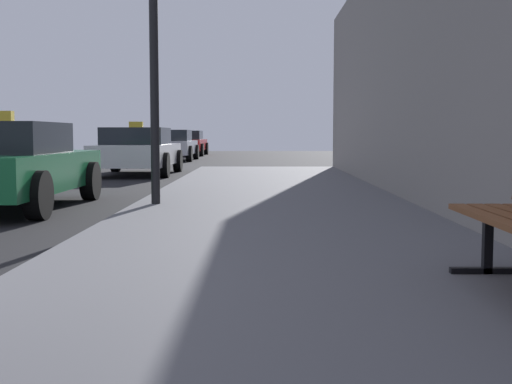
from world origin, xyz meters
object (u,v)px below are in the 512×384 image
at_px(car_green, 6,165).
at_px(car_silver, 171,145).
at_px(car_red, 187,143).
at_px(car_white, 138,151).

xyz_separation_m(car_green, car_silver, (-0.03, 18.18, 0.00)).
distance_m(car_green, car_red, 24.80).
relative_size(car_silver, car_red, 0.95).
xyz_separation_m(car_silver, car_red, (-0.05, 6.62, -0.00)).
bearing_deg(car_red, car_silver, -89.54).
xyz_separation_m(car_green, car_red, (-0.08, 24.80, 0.00)).
bearing_deg(car_white, car_green, -92.65).
height_order(car_white, car_red, car_white).
bearing_deg(car_silver, car_red, 90.46).
bearing_deg(car_silver, car_green, -89.91).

